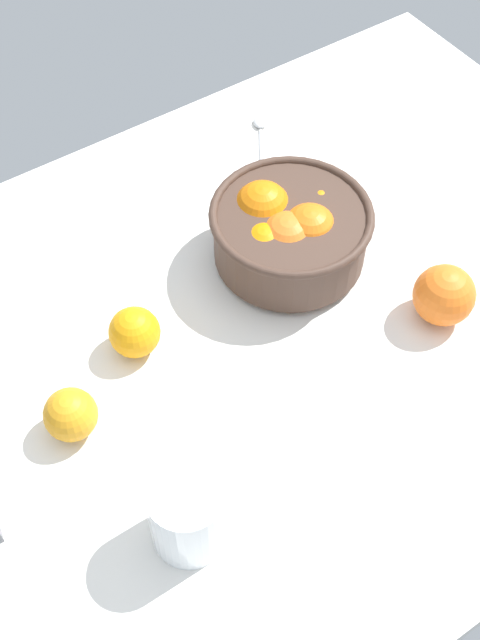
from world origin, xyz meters
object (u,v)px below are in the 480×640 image
object	(u,v)px
loose_orange_2	(135,332)
spoon	(261,139)
fruit_bowl	(289,231)
juice_glass	(188,516)
loose_orange_0	(71,415)
loose_orange_1	(444,295)

from	to	relation	value
loose_orange_2	spoon	distance (cm)	43.51
fruit_bowl	juice_glass	world-z (taller)	fruit_bowl
fruit_bowl	loose_orange_0	xyz separation A→B (cm)	(-37.68, -8.17, -2.22)
fruit_bowl	loose_orange_0	distance (cm)	38.62
juice_glass	loose_orange_0	world-z (taller)	juice_glass
loose_orange_0	fruit_bowl	bearing A→B (deg)	12.24
fruit_bowl	loose_orange_2	size ratio (longest dim) A/B	3.32
loose_orange_2	fruit_bowl	bearing A→B (deg)	3.92
loose_orange_1	loose_orange_2	bearing A→B (deg)	154.04
fruit_bowl	juice_glass	distance (cm)	42.78
loose_orange_2	loose_orange_0	bearing A→B (deg)	-152.29
fruit_bowl	loose_orange_1	distance (cm)	22.46
juice_glass	loose_orange_0	size ratio (longest dim) A/B	1.63
juice_glass	loose_orange_1	bearing A→B (deg)	10.01
loose_orange_0	juice_glass	bearing A→B (deg)	-76.10
juice_glass	loose_orange_1	distance (cm)	44.68
spoon	loose_orange_2	bearing A→B (deg)	-146.42
spoon	loose_orange_0	bearing A→B (deg)	-147.83
fruit_bowl	loose_orange_1	world-z (taller)	fruit_bowl
juice_glass	spoon	world-z (taller)	juice_glass
loose_orange_1	spoon	bearing A→B (deg)	90.44
juice_glass	loose_orange_1	size ratio (longest dim) A/B	1.30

